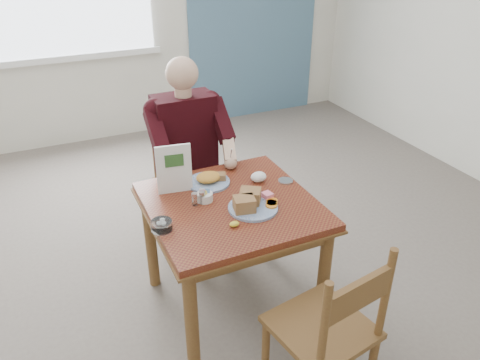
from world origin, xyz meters
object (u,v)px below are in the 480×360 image
chair_far (187,182)px  far_plate (209,179)px  diner (189,144)px  chair_near (328,331)px  table (231,219)px  near_plate (251,203)px

chair_far → far_plate: bearing=-93.2°
far_plate → chair_far: bearing=86.8°
diner → chair_near: bearing=-85.2°
table → chair_far: chair_far is taller
table → chair_far: bearing=90.0°
table → near_plate: bearing=-54.9°
chair_near → diner: size_ratio=0.69×
chair_far → near_plate: 0.95m
chair_near → far_plate: 1.12m
table → far_plate: far_plate is taller
far_plate → diner: bearing=86.2°
near_plate → far_plate: size_ratio=1.06×
table → far_plate: 0.29m
chair_near → near_plate: chair_near is taller
chair_near → chair_far: bearing=94.5°
near_plate → chair_far: bearing=94.6°
table → chair_far: size_ratio=0.97×
chair_far → diner: bearing=-90.0°
table → diner: (0.00, 0.71, 0.17)m
far_plate → near_plate: bearing=-74.0°
table → diner: 0.73m
table → diner: bearing=90.0°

